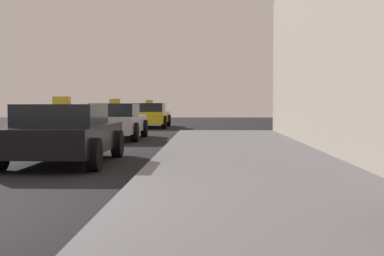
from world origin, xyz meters
The scene contains 4 objects.
sidewalk centered at (4.00, 0.00, 0.07)m, with size 4.00×32.00×0.15m, color slate.
car_black centered at (0.09, 5.05, 0.65)m, with size 2.04×4.11×1.43m.
car_silver centered at (-0.11, 12.68, 0.65)m, with size 1.93×4.20×1.43m.
car_yellow centered at (0.13, 21.60, 0.65)m, with size 1.97×4.56×1.43m.
Camera 1 is at (3.15, -6.26, 1.31)m, focal length 50.22 mm.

